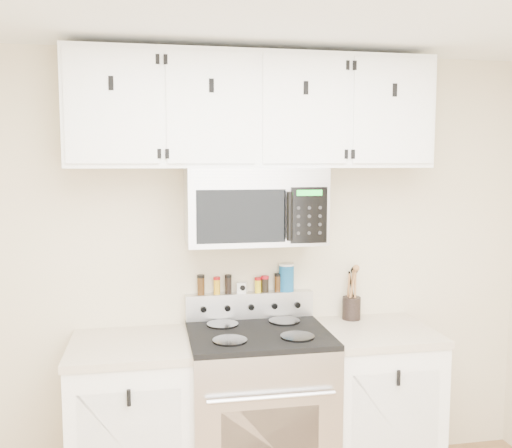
{
  "coord_description": "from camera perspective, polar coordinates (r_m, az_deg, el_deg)",
  "views": [
    {
      "loc": [
        -0.57,
        -1.56,
        1.88
      ],
      "look_at": [
        -0.01,
        1.45,
        1.54
      ],
      "focal_mm": 40.0,
      "sensor_mm": 36.0,
      "label": 1
    }
  ],
  "objects": [
    {
      "name": "salt_canister",
      "position": [
        3.43,
        3.06,
        -5.34
      ],
      "size": [
        0.09,
        0.09,
        0.17
      ],
      "color": "#155994",
      "rests_on": "range"
    },
    {
      "name": "utensil_crock",
      "position": [
        3.54,
        9.53,
        -8.11
      ],
      "size": [
        0.11,
        0.11,
        0.32
      ],
      "color": "black",
      "rests_on": "base_cabinet_right"
    },
    {
      "name": "base_cabinet_right",
      "position": [
        3.55,
        11.7,
        -17.3
      ],
      "size": [
        0.64,
        0.62,
        0.92
      ],
      "color": "white",
      "rests_on": "floor"
    },
    {
      "name": "spice_jar_0",
      "position": [
        3.36,
        -5.53,
        -6.06
      ],
      "size": [
        0.04,
        0.04,
        0.12
      ],
      "color": "#3E260F",
      "rests_on": "range"
    },
    {
      "name": "spice_jar_3",
      "position": [
        3.41,
        0.2,
        -6.09
      ],
      "size": [
        0.04,
        0.04,
        0.09
      ],
      "color": "yellow",
      "rests_on": "range"
    },
    {
      "name": "base_cabinet_left",
      "position": [
        3.33,
        -12.28,
        -19.03
      ],
      "size": [
        0.64,
        0.62,
        0.92
      ],
      "color": "white",
      "rests_on": "floor"
    },
    {
      "name": "upper_cabinets",
      "position": [
        3.2,
        -0.26,
        11.2
      ],
      "size": [
        2.0,
        0.35,
        0.62
      ],
      "color": "white",
      "rests_on": "back_wall"
    },
    {
      "name": "spice_jar_5",
      "position": [
        3.43,
        2.21,
        -5.85
      ],
      "size": [
        0.04,
        0.04,
        0.11
      ],
      "color": "#442810",
      "rests_on": "range"
    },
    {
      "name": "range",
      "position": [
        3.34,
        0.25,
        -18.27
      ],
      "size": [
        0.76,
        0.65,
        1.1
      ],
      "color": "#B7B7BA",
      "rests_on": "floor"
    },
    {
      "name": "back_wall",
      "position": [
        3.41,
        -0.75,
        -4.29
      ],
      "size": [
        3.5,
        0.01,
        2.5
      ],
      "primitive_type": "cube",
      "color": "beige",
      "rests_on": "floor"
    },
    {
      "name": "spice_jar_6",
      "position": [
        3.44,
        3.08,
        -5.87
      ],
      "size": [
        0.04,
        0.04,
        0.1
      ],
      "color": "gold",
      "rests_on": "range"
    },
    {
      "name": "microwave",
      "position": [
        3.17,
        -0.16,
        1.84
      ],
      "size": [
        0.76,
        0.44,
        0.42
      ],
      "color": "#9E9EA3",
      "rests_on": "back_wall"
    },
    {
      "name": "spice_jar_4",
      "position": [
        3.41,
        0.9,
        -6.01
      ],
      "size": [
        0.05,
        0.05,
        0.1
      ],
      "color": "black",
      "rests_on": "range"
    },
    {
      "name": "spice_jar_1",
      "position": [
        3.37,
        -3.94,
        -6.14
      ],
      "size": [
        0.04,
        0.04,
        0.1
      ],
      "color": "gold",
      "rests_on": "range"
    },
    {
      "name": "kitchen_timer",
      "position": [
        3.39,
        -1.4,
        -6.39
      ],
      "size": [
        0.07,
        0.06,
        0.06
      ],
      "primitive_type": "cube",
      "rotation": [
        0.0,
        0.0,
        -0.39
      ],
      "color": "white",
      "rests_on": "range"
    },
    {
      "name": "spice_jar_2",
      "position": [
        3.38,
        -2.79,
        -6.02
      ],
      "size": [
        0.04,
        0.04,
        0.11
      ],
      "color": "black",
      "rests_on": "range"
    }
  ]
}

